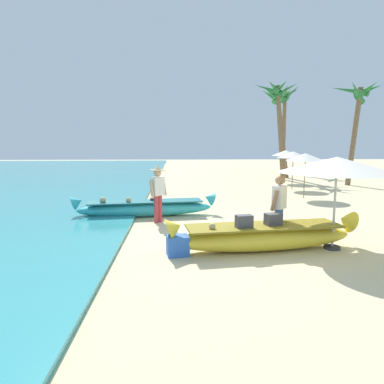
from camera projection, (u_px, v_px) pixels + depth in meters
The scene contains 14 objects.
ground_plane at pixel (246, 241), 8.24m from camera, with size 80.00×80.00×0.00m, color beige.
boat_yellow_foreground at pixel (263, 236), 7.54m from camera, with size 4.41×1.33×0.88m.
boat_cyan_midground at pixel (145, 208), 11.00m from camera, with size 4.61×1.27×0.79m.
person_vendor_hatted at pixel (158, 190), 10.08m from camera, with size 0.54×0.51×1.69m.
person_tourist_customer at pixel (279, 206), 7.86m from camera, with size 0.49×0.54×1.62m.
patio_umbrella_large at pixel (337, 165), 7.41m from camera, with size 2.49×2.49×2.05m.
parasol_row_0 at pixel (305, 157), 14.42m from camera, with size 1.60×1.60×1.91m.
parasol_row_1 at pixel (293, 155), 17.21m from camera, with size 1.60×1.60×1.91m.
parasol_row_2 at pixel (286, 153), 20.02m from camera, with size 1.60×1.60×1.91m.
palm_tree_tall_inland at pixel (285, 106), 25.99m from camera, with size 2.29×2.82×6.54m.
palm_tree_leaning_seaward at pixel (278, 107), 22.31m from camera, with size 2.35×2.66×5.98m.
palm_tree_mid_cluster at pixel (358, 104), 18.62m from camera, with size 2.50×2.61×5.62m.
palm_tree_far_behind at pixel (278, 102), 21.28m from camera, with size 2.75×2.55×6.17m.
cooler_box at pixel (178, 246), 7.20m from camera, with size 0.45×0.38×0.42m, color blue.
Camera 1 is at (-1.65, -7.92, 2.35)m, focal length 32.12 mm.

